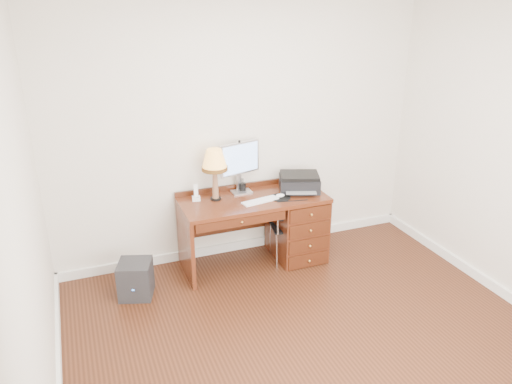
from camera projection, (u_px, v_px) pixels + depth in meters
name	position (u px, v px, depth m)	size (l,w,h in m)	color
ground	(313.00, 340.00, 4.17)	(4.00, 4.00, 0.00)	#33170B
room_shell	(282.00, 296.00, 4.70)	(4.00, 4.00, 4.00)	silver
desk	(281.00, 223.00, 5.34)	(1.50, 0.67, 0.75)	#582412
monitor	(240.00, 161.00, 5.15)	(0.46, 0.21, 0.54)	silver
keyboard	(260.00, 201.00, 5.02)	(0.39, 0.11, 0.01)	white
mouse_pad	(280.00, 197.00, 5.11)	(0.22, 0.22, 0.04)	black
printer	(299.00, 182.00, 5.28)	(0.50, 0.44, 0.18)	black
leg_lamp	(215.00, 163.00, 4.93)	(0.26, 0.26, 0.53)	black
phone	(196.00, 196.00, 5.03)	(0.09, 0.09, 0.17)	white
pen_cup	(243.00, 187.00, 5.26)	(0.07, 0.07, 0.09)	black
chair	(290.00, 223.00, 5.24)	(0.41, 0.41, 0.75)	black
equipment_box	(136.00, 279.00, 4.74)	(0.30, 0.30, 0.35)	black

